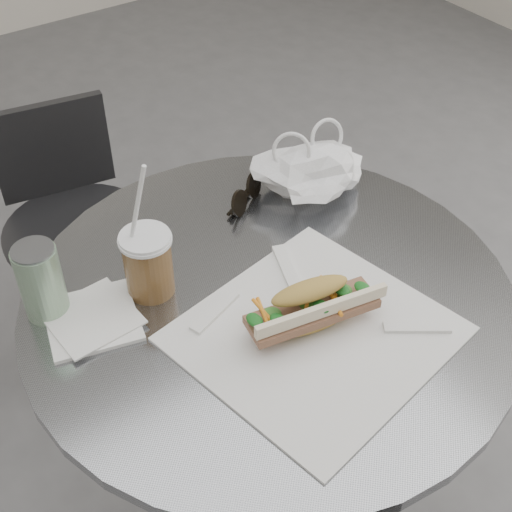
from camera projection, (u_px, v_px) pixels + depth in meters
cafe_table at (267, 402)px, 1.28m from camera, size 0.76×0.76×0.74m
chair_far at (82, 258)px, 1.81m from camera, size 0.36×0.38×0.67m
sandwich_paper at (315, 334)px, 1.03m from camera, size 0.41×0.39×0.00m
banh_mi at (311, 307)px, 1.01m from camera, size 0.25×0.13×0.08m
iced_coffee at (148, 262)px, 1.06m from camera, size 0.08×0.08×0.23m
sunglasses at (245, 196)px, 1.25m from camera, size 0.10×0.07×0.05m
plastic_bag at (314, 173)px, 1.25m from camera, size 0.23×0.21×0.09m
napkin_stack at (92, 319)px, 1.05m from camera, size 0.16×0.16×0.01m
drink_can at (41, 281)px, 1.03m from camera, size 0.06×0.06×0.12m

